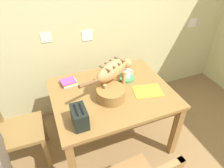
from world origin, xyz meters
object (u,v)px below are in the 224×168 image
object	(u,v)px
saucer_bowl	(126,78)
magazine	(148,91)
coffee_mug	(127,73)
toaster	(80,117)
book_stack	(69,82)
wooden_chair_near	(17,131)
dining_table	(112,98)
cat	(113,70)
wicker_basket	(111,94)

from	to	relation	value
saucer_bowl	magazine	size ratio (longest dim) A/B	0.63
coffee_mug	toaster	xyz separation A→B (m)	(-0.65, -0.46, 0.01)
book_stack	magazine	bearing A→B (deg)	-30.42
wooden_chair_near	book_stack	bearing A→B (deg)	110.11
dining_table	toaster	world-z (taller)	toaster
magazine	cat	bearing A→B (deg)	162.51
saucer_bowl	coffee_mug	world-z (taller)	coffee_mug
cat	coffee_mug	bearing A→B (deg)	89.57
wicker_basket	wooden_chair_near	distance (m)	1.02
saucer_bowl	wooden_chair_near	bearing A→B (deg)	-177.00
magazine	book_stack	bearing A→B (deg)	161.61
dining_table	wicker_basket	bearing A→B (deg)	-117.56
magazine	wooden_chair_near	xyz separation A→B (m)	(-1.34, 0.22, -0.27)
cat	wicker_basket	bearing A→B (deg)	-57.87
wooden_chair_near	coffee_mug	bearing A→B (deg)	94.26
dining_table	book_stack	world-z (taller)	book_stack
dining_table	toaster	bearing A→B (deg)	-143.64
coffee_mug	wicker_basket	bearing A→B (deg)	-139.37
wicker_basket	toaster	distance (m)	0.43
dining_table	wooden_chair_near	size ratio (longest dim) A/B	1.29
dining_table	coffee_mug	distance (m)	0.33
magazine	book_stack	size ratio (longest dim) A/B	1.68
toaster	coffee_mug	bearing A→B (deg)	35.10
wicker_basket	toaster	xyz separation A→B (m)	(-0.37, -0.21, 0.02)
saucer_bowl	wicker_basket	bearing A→B (deg)	-139.00
saucer_bowl	magazine	bearing A→B (deg)	-68.41
wicker_basket	toaster	world-z (taller)	toaster
cat	wooden_chair_near	size ratio (longest dim) A/B	0.70
book_stack	wooden_chair_near	bearing A→B (deg)	-161.16
cat	wicker_basket	size ratio (longest dim) A/B	2.32
coffee_mug	saucer_bowl	bearing A→B (deg)	-180.00
magazine	toaster	distance (m)	0.79
cat	toaster	distance (m)	0.59
dining_table	cat	size ratio (longest dim) A/B	1.85
book_stack	wicker_basket	bearing A→B (deg)	-49.41
saucer_bowl	wooden_chair_near	xyz separation A→B (m)	(-1.23, -0.06, -0.28)
magazine	toaster	xyz separation A→B (m)	(-0.76, -0.18, 0.08)
dining_table	coffee_mug	size ratio (longest dim) A/B	9.74
dining_table	saucer_bowl	distance (m)	0.30
saucer_bowl	book_stack	distance (m)	0.63
cat	saucer_bowl	xyz separation A→B (m)	(0.20, 0.11, -0.21)
wicker_basket	wooden_chair_near	size ratio (longest dim) A/B	0.30
book_stack	wicker_basket	xyz separation A→B (m)	(0.33, -0.39, 0.04)
dining_table	coffee_mug	world-z (taller)	coffee_mug
book_stack	toaster	xyz separation A→B (m)	(-0.03, -0.60, 0.06)
cat	dining_table	bearing A→B (deg)	-62.47
saucer_bowl	coffee_mug	distance (m)	0.06
saucer_bowl	toaster	size ratio (longest dim) A/B	0.91
cat	magazine	xyz separation A→B (m)	(0.31, -0.18, -0.22)
dining_table	magazine	bearing A→B (deg)	-20.56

